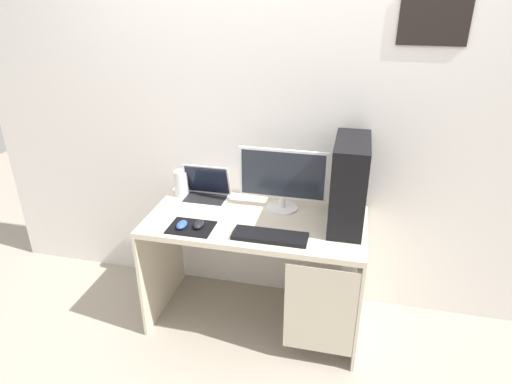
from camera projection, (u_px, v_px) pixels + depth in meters
ground_plane at (256, 317)px, 3.00m from camera, size 8.00×8.00×0.00m
wall_back at (270, 115)px, 2.76m from camera, size 4.00×0.05×2.60m
desk at (258, 243)px, 2.73m from camera, size 1.32×0.65×0.76m
pc_tower at (349, 184)px, 2.51m from camera, size 0.19×0.44×0.52m
monitor at (283, 179)px, 2.70m from camera, size 0.54×0.20×0.40m
laptop at (205, 193)px, 2.89m from camera, size 0.30×0.24×0.23m
speaker at (181, 183)px, 2.94m from camera, size 0.09×0.09×0.17m
keyboard at (270, 236)px, 2.47m from camera, size 0.42×0.14×0.02m
mousepad at (191, 227)px, 2.58m from camera, size 0.26×0.20×0.00m
mouse_left at (199, 224)px, 2.57m from camera, size 0.06×0.10×0.03m
mouse_right at (182, 225)px, 2.57m from camera, size 0.06×0.10×0.03m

